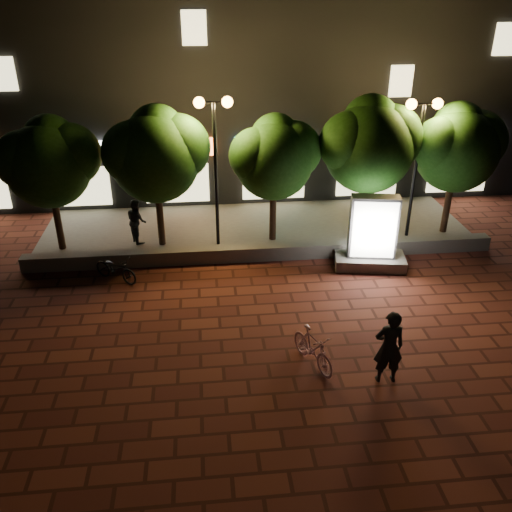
{
  "coord_description": "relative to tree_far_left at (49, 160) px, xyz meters",
  "views": [
    {
      "loc": [
        -1.97,
        -12.38,
        8.57
      ],
      "look_at": [
        -0.52,
        1.5,
        1.41
      ],
      "focal_mm": 37.94,
      "sensor_mm": 36.0,
      "label": 1
    }
  ],
  "objects": [
    {
      "name": "scooter_pink",
      "position": [
        7.49,
        -7.29,
        -2.79
      ],
      "size": [
        1.08,
        1.72,
        1.0
      ],
      "primitive_type": "imported",
      "rotation": [
        0.0,
        0.0,
        0.4
      ],
      "color": "#BB7F94",
      "rests_on": "ground"
    },
    {
      "name": "building_block",
      "position": [
        6.94,
        7.53,
        1.7
      ],
      "size": [
        28.0,
        8.12,
        11.3
      ],
      "color": "black",
      "rests_on": "ground"
    },
    {
      "name": "street_lamp_right",
      "position": [
        12.45,
        -0.26,
        0.6
      ],
      "size": [
        1.26,
        0.36,
        4.98
      ],
      "color": "black",
      "rests_on": "sidewalk"
    },
    {
      "name": "pedestrian",
      "position": [
        2.59,
        0.24,
        -2.4
      ],
      "size": [
        0.9,
        0.98,
        1.62
      ],
      "primitive_type": "imported",
      "rotation": [
        0.0,
        0.0,
        2.03
      ],
      "color": "black",
      "rests_on": "sidewalk"
    },
    {
      "name": "scooter_parked",
      "position": [
        2.13,
        -2.46,
        -2.86
      ],
      "size": [
        1.67,
        1.4,
        0.86
      ],
      "primitive_type": "imported",
      "rotation": [
        0.0,
        0.0,
        0.96
      ],
      "color": "black",
      "rests_on": "ground"
    },
    {
      "name": "sidewalk",
      "position": [
        6.95,
        1.04,
        -3.25
      ],
      "size": [
        16.0,
        5.0,
        0.08
      ],
      "primitive_type": "cube",
      "color": "slate",
      "rests_on": "ground"
    },
    {
      "name": "tree_mid",
      "position": [
        7.5,
        -0.0,
        -0.08
      ],
      "size": [
        3.24,
        2.7,
        4.5
      ],
      "color": "black",
      "rests_on": "sidewalk"
    },
    {
      "name": "tree_right",
      "position": [
        10.8,
        0.0,
        0.27
      ],
      "size": [
        3.72,
        3.1,
        5.07
      ],
      "color": "black",
      "rests_on": "sidewalk"
    },
    {
      "name": "tree_far_left",
      "position": [
        0.0,
        0.0,
        0.0
      ],
      "size": [
        3.36,
        2.8,
        4.63
      ],
      "color": "black",
      "rests_on": "sidewalk"
    },
    {
      "name": "ad_kiosk",
      "position": [
        10.41,
        -2.35,
        -2.29
      ],
      "size": [
        2.46,
        1.52,
        2.49
      ],
      "color": "slate",
      "rests_on": "ground"
    },
    {
      "name": "tree_far_right",
      "position": [
        14.0,
        0.0,
        0.08
      ],
      "size": [
        3.48,
        2.9,
        4.76
      ],
      "color": "black",
      "rests_on": "sidewalk"
    },
    {
      "name": "retaining_wall",
      "position": [
        6.95,
        -1.46,
        -3.04
      ],
      "size": [
        16.0,
        0.45,
        0.5
      ],
      "primitive_type": "cube",
      "color": "slate",
      "rests_on": "ground"
    },
    {
      "name": "ground",
      "position": [
        6.95,
        -5.46,
        -3.29
      ],
      "size": [
        80.0,
        80.0,
        0.0
      ],
      "primitive_type": "plane",
      "color": "#5C261C",
      "rests_on": "ground"
    },
    {
      "name": "street_lamp_left",
      "position": [
        5.45,
        -0.26,
        0.74
      ],
      "size": [
        1.26,
        0.36,
        5.18
      ],
      "color": "black",
      "rests_on": "sidewalk"
    },
    {
      "name": "tree_left",
      "position": [
        3.5,
        0.0,
        0.15
      ],
      "size": [
        3.6,
        3.0,
        4.89
      ],
      "color": "black",
      "rests_on": "sidewalk"
    },
    {
      "name": "rider",
      "position": [
        9.11,
        -8.03,
        -2.33
      ],
      "size": [
        0.72,
        0.49,
        1.93
      ],
      "primitive_type": "imported",
      "rotation": [
        0.0,
        0.0,
        3.11
      ],
      "color": "black",
      "rests_on": "ground"
    }
  ]
}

